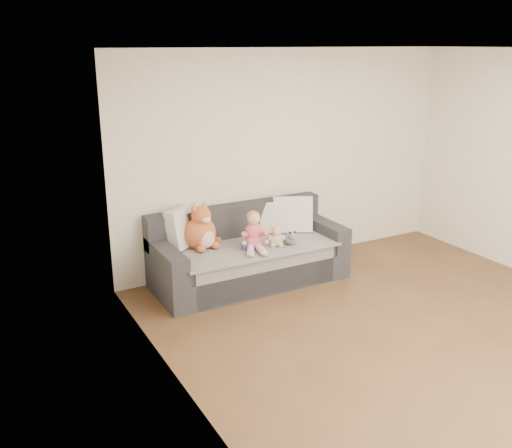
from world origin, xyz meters
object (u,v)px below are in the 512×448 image
Objects in this scene: sofa at (248,256)px; teddy_bear at (276,237)px; toddler at (254,233)px; plush_cat at (201,231)px; sippy_cup at (244,244)px.

sofa is 0.43m from teddy_bear.
toddler is 0.58m from plush_cat.
teddy_bear is at bearing 9.44° from toddler.
sofa is 0.65m from plush_cat.
toddler is 0.27m from teddy_bear.
toddler is 3.67× the size of sippy_cup.
teddy_bear is at bearing -10.12° from sippy_cup.
sofa is 0.32m from sippy_cup.
toddler is 0.16m from sippy_cup.
plush_cat is 0.84m from teddy_bear.
sippy_cup is (-0.14, -0.18, 0.23)m from sofa.
sofa is 18.52× the size of sippy_cup.
toddler reaches higher than teddy_bear.
sippy_cup is (-0.37, 0.07, -0.04)m from teddy_bear.
toddler reaches higher than sofa.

